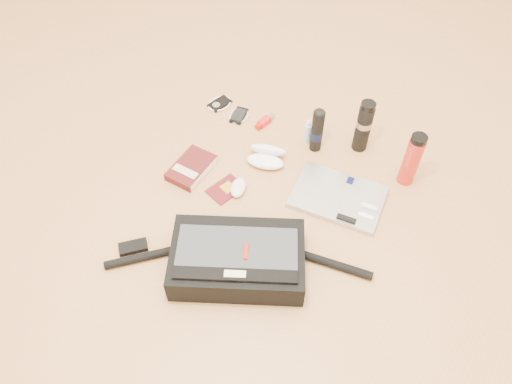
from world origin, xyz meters
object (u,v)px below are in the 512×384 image
thermos_black (364,126)px  thermos_red (412,160)px  laptop (338,197)px  book (192,168)px  messenger_bag (237,259)px

thermos_black → thermos_red: 0.24m
laptop → thermos_black: thermos_black is taller
laptop → book: bearing=-170.2°
book → thermos_red: bearing=27.7°
thermos_black → thermos_red: (0.22, -0.10, -0.00)m
messenger_bag → book: 0.48m
messenger_bag → thermos_black: bearing=51.9°
book → thermos_red: (0.79, 0.29, 0.10)m
messenger_bag → thermos_red: 0.76m
laptop → thermos_black: 0.32m
book → thermos_red: thermos_red is taller
messenger_bag → thermos_black: (0.22, 0.72, 0.06)m
laptop → thermos_black: bearing=91.1°
messenger_bag → book: messenger_bag is taller
thermos_red → thermos_black: bearing=154.9°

